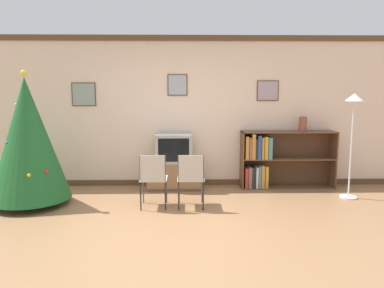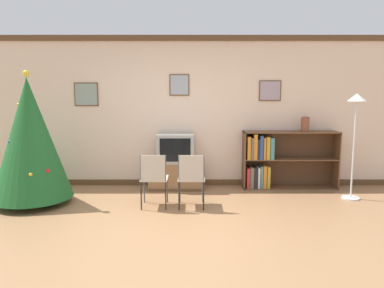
{
  "view_description": "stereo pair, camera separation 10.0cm",
  "coord_description": "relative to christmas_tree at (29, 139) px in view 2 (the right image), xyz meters",
  "views": [
    {
      "loc": [
        0.19,
        -4.47,
        1.77
      ],
      "look_at": [
        0.31,
        1.26,
        0.92
      ],
      "focal_mm": 35.0,
      "sensor_mm": 36.0,
      "label": 1
    },
    {
      "loc": [
        0.3,
        -4.47,
        1.77
      ],
      "look_at": [
        0.31,
        1.26,
        0.92
      ],
      "focal_mm": 35.0,
      "sensor_mm": 36.0,
      "label": 2
    }
  ],
  "objects": [
    {
      "name": "ground_plane",
      "position": [
        2.16,
        -1.15,
        -1.02
      ],
      "size": [
        24.0,
        24.0,
        0.0
      ],
      "primitive_type": "plane",
      "color": "#936B47"
    },
    {
      "name": "wall_back",
      "position": [
        2.16,
        1.18,
        0.34
      ],
      "size": [
        8.68,
        0.11,
        2.7
      ],
      "color": "beige",
      "rests_on": "ground_plane"
    },
    {
      "name": "christmas_tree",
      "position": [
        0.0,
        0.0,
        0.0
      ],
      "size": [
        1.19,
        1.19,
        2.04
      ],
      "color": "maroon",
      "rests_on": "ground_plane"
    },
    {
      "name": "tv_console",
      "position": [
        2.17,
        0.88,
        -0.78
      ],
      "size": [
        0.94,
        0.46,
        0.48
      ],
      "color": "brown",
      "rests_on": "ground_plane"
    },
    {
      "name": "television",
      "position": [
        2.17,
        0.88,
        -0.28
      ],
      "size": [
        0.64,
        0.45,
        0.51
      ],
      "color": "#9E9E99",
      "rests_on": "tv_console"
    },
    {
      "name": "folding_chair_left",
      "position": [
        1.89,
        -0.22,
        -0.54
      ],
      "size": [
        0.4,
        0.4,
        0.82
      ],
      "color": "#BCB29E",
      "rests_on": "ground_plane"
    },
    {
      "name": "folding_chair_right",
      "position": [
        2.45,
        -0.22,
        -0.54
      ],
      "size": [
        0.4,
        0.4,
        0.82
      ],
      "color": "#BCB29E",
      "rests_on": "ground_plane"
    },
    {
      "name": "bookshelf",
      "position": [
        3.91,
        0.94,
        -0.52
      ],
      "size": [
        1.67,
        0.36,
        1.02
      ],
      "color": "brown",
      "rests_on": "ground_plane"
    },
    {
      "name": "vase",
      "position": [
        4.45,
        0.92,
        0.14
      ],
      "size": [
        0.15,
        0.15,
        0.26
      ],
      "color": "brown",
      "rests_on": "bookshelf"
    },
    {
      "name": "standing_lamp",
      "position": [
        5.03,
        0.25,
        0.29
      ],
      "size": [
        0.28,
        0.28,
        1.7
      ],
      "color": "silver",
      "rests_on": "ground_plane"
    }
  ]
}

